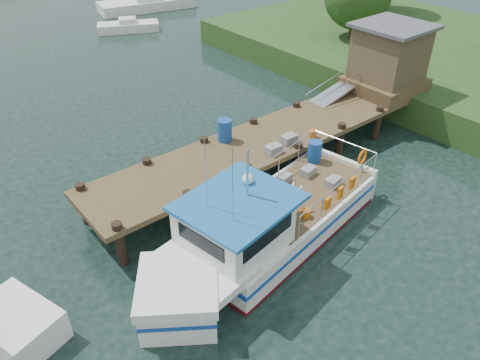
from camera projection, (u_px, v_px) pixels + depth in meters
ground_plane at (236, 182)px, 18.23m from camera, size 160.00×160.00×0.00m
dock at (351, 86)px, 20.40m from camera, size 16.60×3.00×4.78m
lobster_boat at (261, 229)px, 14.52m from camera, size 10.11×4.29×4.81m
moored_b at (128, 26)px, 34.44m from camera, size 4.59×3.28×0.97m
moored_c at (147, 4)px, 39.61m from camera, size 8.33×4.20×1.26m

